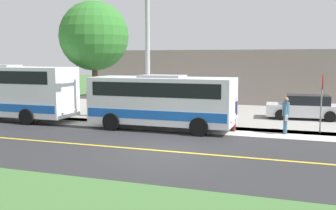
{
  "coord_description": "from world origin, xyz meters",
  "views": [
    {
      "loc": [
        14.26,
        5.03,
        3.67
      ],
      "look_at": [
        -3.5,
        -1.04,
        1.4
      ],
      "focal_mm": 41.84,
      "sensor_mm": 36.0,
      "label": 1
    }
  ],
  "objects_px": {
    "parked_car_near": "(305,108)",
    "pedestrian_waiting": "(234,113)",
    "shuttle_bus_front": "(162,99)",
    "stop_sign": "(322,93)",
    "street_light_pole": "(147,48)",
    "commercial_building": "(239,75)",
    "tree_curbside": "(94,36)",
    "pedestrian_with_bags": "(286,114)"
  },
  "relations": [
    {
      "from": "shuttle_bus_front",
      "to": "parked_car_near",
      "type": "relative_size",
      "value": 1.66
    },
    {
      "from": "shuttle_bus_front",
      "to": "stop_sign",
      "type": "height_order",
      "value": "stop_sign"
    },
    {
      "from": "shuttle_bus_front",
      "to": "pedestrian_waiting",
      "type": "xyz_separation_m",
      "value": [
        -0.63,
        3.61,
        -0.61
      ]
    },
    {
      "from": "pedestrian_with_bags",
      "to": "stop_sign",
      "type": "height_order",
      "value": "stop_sign"
    },
    {
      "from": "parked_car_near",
      "to": "street_light_pole",
      "type": "bearing_deg",
      "value": -54.62
    },
    {
      "from": "shuttle_bus_front",
      "to": "pedestrian_waiting",
      "type": "relative_size",
      "value": 4.33
    },
    {
      "from": "parked_car_near",
      "to": "commercial_building",
      "type": "xyz_separation_m",
      "value": [
        -10.87,
        -5.69,
        1.46
      ]
    },
    {
      "from": "street_light_pole",
      "to": "commercial_building",
      "type": "height_order",
      "value": "street_light_pole"
    },
    {
      "from": "stop_sign",
      "to": "parked_car_near",
      "type": "distance_m",
      "value": 4.67
    },
    {
      "from": "pedestrian_with_bags",
      "to": "stop_sign",
      "type": "relative_size",
      "value": 0.62
    },
    {
      "from": "pedestrian_with_bags",
      "to": "commercial_building",
      "type": "xyz_separation_m",
      "value": [
        -16.1,
        -4.77,
        1.19
      ]
    },
    {
      "from": "pedestrian_with_bags",
      "to": "shuttle_bus_front",
      "type": "bearing_deg",
      "value": -83.24
    },
    {
      "from": "tree_curbside",
      "to": "parked_car_near",
      "type": "bearing_deg",
      "value": 104.08
    },
    {
      "from": "pedestrian_with_bags",
      "to": "pedestrian_waiting",
      "type": "height_order",
      "value": "pedestrian_with_bags"
    },
    {
      "from": "tree_curbside",
      "to": "commercial_building",
      "type": "xyz_separation_m",
      "value": [
        -14.0,
        6.8,
        -2.84
      ]
    },
    {
      "from": "tree_curbside",
      "to": "commercial_building",
      "type": "height_order",
      "value": "tree_curbside"
    },
    {
      "from": "tree_curbside",
      "to": "commercial_building",
      "type": "bearing_deg",
      "value": 154.08
    },
    {
      "from": "street_light_pole",
      "to": "commercial_building",
      "type": "bearing_deg",
      "value": 172.12
    },
    {
      "from": "stop_sign",
      "to": "street_light_pole",
      "type": "bearing_deg",
      "value": -81.95
    },
    {
      "from": "stop_sign",
      "to": "tree_curbside",
      "type": "relative_size",
      "value": 0.4
    },
    {
      "from": "pedestrian_with_bags",
      "to": "pedestrian_waiting",
      "type": "relative_size",
      "value": 1.03
    },
    {
      "from": "stop_sign",
      "to": "tree_curbside",
      "type": "distance_m",
      "value": 13.61
    },
    {
      "from": "pedestrian_with_bags",
      "to": "pedestrian_waiting",
      "type": "bearing_deg",
      "value": -87.96
    },
    {
      "from": "parked_car_near",
      "to": "shuttle_bus_front",
      "type": "bearing_deg",
      "value": -49.62
    },
    {
      "from": "pedestrian_with_bags",
      "to": "street_light_pole",
      "type": "xyz_separation_m",
      "value": [
        0.43,
        -7.06,
        3.24
      ]
    },
    {
      "from": "pedestrian_waiting",
      "to": "pedestrian_with_bags",
      "type": "bearing_deg",
      "value": 92.04
    },
    {
      "from": "pedestrian_waiting",
      "to": "stop_sign",
      "type": "xyz_separation_m",
      "value": [
        -0.89,
        4.11,
        1.03
      ]
    },
    {
      "from": "pedestrian_with_bags",
      "to": "commercial_building",
      "type": "height_order",
      "value": "commercial_building"
    },
    {
      "from": "pedestrian_waiting",
      "to": "tree_curbside",
      "type": "relative_size",
      "value": 0.24
    },
    {
      "from": "pedestrian_waiting",
      "to": "shuttle_bus_front",
      "type": "bearing_deg",
      "value": -80.03
    },
    {
      "from": "stop_sign",
      "to": "tree_curbside",
      "type": "height_order",
      "value": "tree_curbside"
    },
    {
      "from": "pedestrian_waiting",
      "to": "commercial_building",
      "type": "relative_size",
      "value": 0.07
    },
    {
      "from": "shuttle_bus_front",
      "to": "parked_car_near",
      "type": "bearing_deg",
      "value": 130.38
    },
    {
      "from": "pedestrian_with_bags",
      "to": "stop_sign",
      "type": "xyz_separation_m",
      "value": [
        -0.8,
        1.62,
        1.0
      ]
    },
    {
      "from": "shuttle_bus_front",
      "to": "street_light_pole",
      "type": "bearing_deg",
      "value": -107.11
    },
    {
      "from": "tree_curbside",
      "to": "commercial_building",
      "type": "relative_size",
      "value": 0.3
    },
    {
      "from": "parked_car_near",
      "to": "pedestrian_with_bags",
      "type": "bearing_deg",
      "value": -9.9
    },
    {
      "from": "parked_car_near",
      "to": "pedestrian_waiting",
      "type": "bearing_deg",
      "value": -32.57
    },
    {
      "from": "tree_curbside",
      "to": "pedestrian_with_bags",
      "type": "bearing_deg",
      "value": 79.7
    },
    {
      "from": "stop_sign",
      "to": "pedestrian_waiting",
      "type": "bearing_deg",
      "value": -77.76
    },
    {
      "from": "shuttle_bus_front",
      "to": "tree_curbside",
      "type": "bearing_deg",
      "value": -117.27
    },
    {
      "from": "stop_sign",
      "to": "commercial_building",
      "type": "xyz_separation_m",
      "value": [
        -15.3,
        -6.4,
        0.19
      ]
    }
  ]
}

